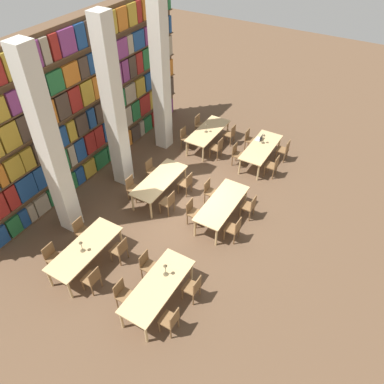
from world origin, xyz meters
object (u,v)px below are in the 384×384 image
(reading_table_2, at_px, (261,148))
(chair_22, at_px, (230,134))
(chair_4, at_px, (234,228))
(reading_table_5, at_px, (208,132))
(chair_6, at_px, (250,206))
(chair_14, at_px, (120,249))
(chair_16, at_px, (168,202))
(pillar_center, at_px, (114,108))
(reading_table_4, at_px, (160,181))
(reading_table_1, at_px, (222,204))
(chair_5, at_px, (193,212))
(chair_19, at_px, (152,170))
(desk_lamp_3, at_px, (206,126))
(chair_9, at_px, (237,154))
(chair_12, at_px, (92,279))
(chair_21, at_px, (186,137))
(reading_table_0, at_px, (158,287))
(laptop, at_px, (259,139))
(chair_17, at_px, (133,187))
(chair_0, at_px, (171,320))
(chair_10, at_px, (284,150))
(chair_1, at_px, (123,294))
(desk_lamp_0, at_px, (165,268))
(pillar_left, at_px, (50,149))
(chair_11, at_px, (250,139))
(chair_18, at_px, (186,183))
(desk_lamp_2, at_px, (81,245))
(chair_7, at_px, (210,191))
(pillar_right, at_px, (161,77))
(chair_2, at_px, (193,288))
(chair_23, at_px, (200,124))
(chair_8, at_px, (273,165))
(chair_15, at_px, (82,230))
(chair_3, at_px, (148,265))
(chair_13, at_px, (53,257))
(desk_lamp_1, at_px, (264,137))

(reading_table_2, relative_size, chair_22, 2.63)
(chair_4, bearing_deg, reading_table_5, 37.35)
(chair_6, bearing_deg, chair_14, 145.23)
(chair_16, bearing_deg, pillar_center, 74.90)
(reading_table_4, bearing_deg, reading_table_1, -89.03)
(chair_5, height_order, chair_19, same)
(chair_14, relative_size, chair_16, 1.00)
(reading_table_2, distance_m, desk_lamp_3, 2.40)
(chair_9, xyz_separation_m, reading_table_5, (0.57, 1.61, 0.19))
(reading_table_1, bearing_deg, chair_12, 157.36)
(reading_table_4, height_order, chair_21, chair_21)
(reading_table_0, bearing_deg, laptop, 2.99)
(chair_17, bearing_deg, chair_14, 29.67)
(desk_lamp_3, bearing_deg, chair_4, -141.52)
(chair_0, height_order, chair_10, same)
(chair_17, bearing_deg, chair_6, 107.05)
(reading_table_2, relative_size, desk_lamp_3, 5.64)
(reading_table_2, bearing_deg, chair_5, 171.99)
(chair_4, bearing_deg, chair_1, 157.53)
(desk_lamp_0, bearing_deg, desk_lamp_3, 20.28)
(pillar_left, bearing_deg, pillar_center, 0.00)
(chair_0, bearing_deg, chair_11, 10.85)
(desk_lamp_0, bearing_deg, chair_6, -11.07)
(pillar_center, xyz_separation_m, chair_18, (0.51, -2.45, -2.51))
(desk_lamp_2, height_order, chair_21, desk_lamp_2)
(chair_22, bearing_deg, chair_6, -145.79)
(laptop, xyz_separation_m, chair_17, (-4.70, 2.76, -0.30))
(chair_4, xyz_separation_m, chair_11, (4.88, 1.63, 0.00))
(chair_7, relative_size, chair_14, 1.00)
(pillar_right, height_order, chair_17, pillar_right)
(chair_0, distance_m, chair_17, 5.30)
(chair_19, bearing_deg, chair_17, 0.00)
(chair_11, xyz_separation_m, chair_14, (-7.33, 0.89, 0.00))
(chair_2, xyz_separation_m, chair_5, (2.50, 1.48, 0.00))
(chair_0, height_order, chair_14, same)
(chair_1, relative_size, chair_4, 1.00)
(chair_2, height_order, chair_23, same)
(reading_table_2, bearing_deg, chair_4, -168.20)
(chair_8, distance_m, chair_15, 7.24)
(chair_17, relative_size, chair_18, 1.00)
(chair_3, xyz_separation_m, chair_22, (7.36, 1.01, 0.00))
(chair_6, relative_size, chair_22, 1.00)
(reading_table_1, distance_m, chair_15, 4.48)
(chair_13, relative_size, chair_19, 1.00)
(pillar_right, relative_size, reading_table_5, 2.55)
(chair_0, height_order, desk_lamp_1, desk_lamp_1)
(chair_11, bearing_deg, chair_16, -9.19)
(reading_table_5, bearing_deg, desk_lamp_0, -160.23)
(desk_lamp_2, relative_size, desk_lamp_3, 0.95)
(reading_table_2, height_order, chair_15, chair_15)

